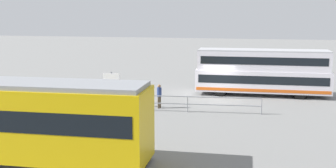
{
  "coord_description": "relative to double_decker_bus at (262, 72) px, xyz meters",
  "views": [
    {
      "loc": [
        -3.59,
        31.17,
        6.46
      ],
      "look_at": [
        2.58,
        5.24,
        1.96
      ],
      "focal_mm": 44.54,
      "sensor_mm": 36.0,
      "label": 1
    }
  ],
  "objects": [
    {
      "name": "ground_plane",
      "position": [
        3.27,
        2.55,
        -1.88
      ],
      "size": [
        160.0,
        160.0,
        0.0
      ],
      "primitive_type": "plane",
      "color": "gray"
    },
    {
      "name": "double_decker_bus",
      "position": [
        0.0,
        0.0,
        0.0
      ],
      "size": [
        10.52,
        2.95,
        3.67
      ],
      "color": "silver",
      "rests_on": "ground"
    },
    {
      "name": "pedestrian_near_railing",
      "position": [
        6.81,
        6.39,
        -0.92
      ],
      "size": [
        0.38,
        0.38,
        1.66
      ],
      "color": "#4C3F2D",
      "rests_on": "ground"
    },
    {
      "name": "pedestrian_railing",
      "position": [
        4.68,
        7.15,
        -1.13
      ],
      "size": [
        9.66,
        0.97,
        1.08
      ],
      "color": "gray",
      "rests_on": "ground"
    },
    {
      "name": "info_sign",
      "position": [
        10.13,
        6.85,
        -0.14
      ],
      "size": [
        1.2,
        0.12,
        2.49
      ],
      "color": "slate",
      "rests_on": "ground"
    }
  ]
}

